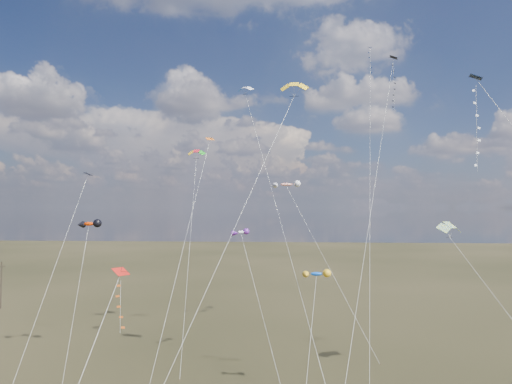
{
  "coord_description": "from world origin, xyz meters",
  "views": [
    {
      "loc": [
        3.76,
        -31.3,
        17.27
      ],
      "look_at": [
        0.0,
        18.0,
        19.0
      ],
      "focal_mm": 32.0,
      "sensor_mm": 36.0,
      "label": 1
    }
  ],
  "objects": [
    {
      "name": "parafoil_yellow",
      "position": [
        4.09,
        14.42,
        29.65
      ],
      "size": [
        12.66,
        18.06,
        30.48
      ],
      "color": "yellow",
      "rests_on": "ground"
    },
    {
      "name": "diamond_navy_right",
      "position": [
        16.11,
        -2.15,
        21.58
      ],
      "size": [
        10.19,
        14.94,
        25.83
      ],
      "color": "#0C1C46",
      "rests_on": "ground"
    },
    {
      "name": "novelty_white_purple",
      "position": [
        -1.82,
        20.03,
        14.43
      ],
      "size": [
        5.74,
        9.33,
        14.91
      ],
      "color": "silver",
      "rests_on": "ground"
    },
    {
      "name": "diamond_navy_tall",
      "position": [
        15.08,
        33.91,
        35.24
      ],
      "size": [
        5.93,
        29.83,
        41.39
      ],
      "color": "#101B45",
      "rests_on": "ground"
    },
    {
      "name": "parafoil_tricolor",
      "position": [
        -8.81,
        28.53,
        24.74
      ],
      "size": [
        2.64,
        15.1,
        25.46
      ],
      "color": "yellow",
      "rests_on": "ground"
    },
    {
      "name": "utility_pole_far",
      "position": [
        -46.0,
        44.0,
        4.09
      ],
      "size": [
        1.4,
        0.2,
        8.0
      ],
      "color": "black",
      "rests_on": "ground"
    },
    {
      "name": "novelty_orange_black",
      "position": [
        -19.85,
        20.48,
        15.36
      ],
      "size": [
        3.12,
        9.99,
        15.95
      ],
      "color": "#E83100",
      "rests_on": "ground"
    },
    {
      "name": "diamond_black_high",
      "position": [
        16.6,
        27.2,
        31.69
      ],
      "size": [
        10.95,
        27.21,
        37.19
      ],
      "color": "black",
      "rests_on": "ground"
    },
    {
      "name": "diamond_black_mid",
      "position": [
        -18.86,
        13.74,
        15.3
      ],
      "size": [
        2.23,
        12.23,
        21.18
      ],
      "color": "black",
      "rests_on": "ground"
    },
    {
      "name": "parafoil_striped",
      "position": [
        19.66,
        15.78,
        15.54
      ],
      "size": [
        8.92,
        12.17,
        16.3
      ],
      "color": "yellow",
      "rests_on": "ground"
    },
    {
      "name": "diamond_orange_center",
      "position": [
        -6.37,
        16.42,
        18.22
      ],
      "size": [
        3.71,
        14.95,
        25.45
      ],
      "color": "#CD5A13",
      "rests_on": "ground"
    },
    {
      "name": "parafoil_blue_white",
      "position": [
        -1.9,
        25.93,
        32.36
      ],
      "size": [
        10.55,
        22.43,
        33.19
      ],
      "color": "blue",
      "rests_on": "ground"
    },
    {
      "name": "novelty_redwhite_stripe",
      "position": [
        3.19,
        34.21,
        20.57
      ],
      "size": [
        12.24,
        14.71,
        21.2
      ],
      "color": "red",
      "rests_on": "ground"
    },
    {
      "name": "diamond_red_low",
      "position": [
        -8.09,
        -0.76,
        10.4
      ],
      "size": [
        2.13,
        11.15,
        13.1
      ],
      "color": "#B1160F",
      "rests_on": "ground"
    },
    {
      "name": "novelty_blue_yellow",
      "position": [
        6.07,
        10.66,
        11.21
      ],
      "size": [
        2.67,
        7.21,
        11.68
      ],
      "color": "blue",
      "rests_on": "ground"
    }
  ]
}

